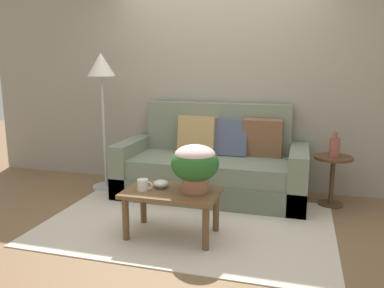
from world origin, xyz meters
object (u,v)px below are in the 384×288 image
object	(u,v)px
floor_lamp	(102,80)
coffee_mug	(143,185)
coffee_table	(172,199)
couch	(213,167)
side_table	(333,172)
table_vase	(334,147)
potted_plant	(195,163)
snack_bowl	(161,184)

from	to	relation	value
floor_lamp	coffee_mug	xyz separation A→B (m)	(1.00, -1.17, -0.86)
coffee_table	coffee_mug	world-z (taller)	coffee_mug
couch	side_table	xyz separation A→B (m)	(1.33, 0.02, 0.04)
coffee_table	table_vase	world-z (taller)	table_vase
side_table	potted_plant	bearing A→B (deg)	-136.11
floor_lamp	side_table	bearing A→B (deg)	2.25
table_vase	couch	bearing A→B (deg)	-179.35
couch	floor_lamp	size ratio (longest dim) A/B	1.30
side_table	table_vase	xyz separation A→B (m)	(-0.00, -0.00, 0.28)
coffee_table	floor_lamp	xyz separation A→B (m)	(-1.25, 1.11, 0.99)
couch	floor_lamp	distance (m)	1.68
floor_lamp	snack_bowl	size ratio (longest dim) A/B	11.66
table_vase	coffee_mug	bearing A→B (deg)	-142.52
snack_bowl	table_vase	distance (m)	1.94
couch	table_vase	distance (m)	1.36
potted_plant	table_vase	size ratio (longest dim) A/B	1.56
potted_plant	snack_bowl	size ratio (longest dim) A/B	2.94
coffee_table	snack_bowl	distance (m)	0.17
potted_plant	table_vase	bearing A→B (deg)	43.82
coffee_mug	table_vase	distance (m)	2.10
floor_lamp	coffee_mug	world-z (taller)	floor_lamp
side_table	floor_lamp	xyz separation A→B (m)	(-2.67, -0.10, 0.96)
table_vase	coffee_table	bearing A→B (deg)	-139.50
couch	snack_bowl	distance (m)	1.17
floor_lamp	potted_plant	world-z (taller)	floor_lamp
floor_lamp	coffee_mug	size ratio (longest dim) A/B	11.65
side_table	floor_lamp	distance (m)	2.84
coffee_table	coffee_mug	size ratio (longest dim) A/B	5.90
potted_plant	table_vase	xyz separation A→B (m)	(1.22, 1.17, -0.02)
side_table	coffee_mug	size ratio (longest dim) A/B	3.88
side_table	coffee_mug	xyz separation A→B (m)	(-1.66, -1.28, 0.10)
potted_plant	coffee_mug	size ratio (longest dim) A/B	2.94
side_table	table_vase	size ratio (longest dim) A/B	2.06
side_table	coffee_table	bearing A→B (deg)	-139.43
coffee_mug	table_vase	size ratio (longest dim) A/B	0.53
coffee_table	snack_bowl	bearing A→B (deg)	156.39
snack_bowl	table_vase	size ratio (longest dim) A/B	0.53
floor_lamp	potted_plant	bearing A→B (deg)	-36.46
coffee_mug	snack_bowl	world-z (taller)	coffee_mug
floor_lamp	snack_bowl	distance (m)	1.78
table_vase	floor_lamp	bearing A→B (deg)	-177.83
snack_bowl	coffee_table	bearing A→B (deg)	-23.61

